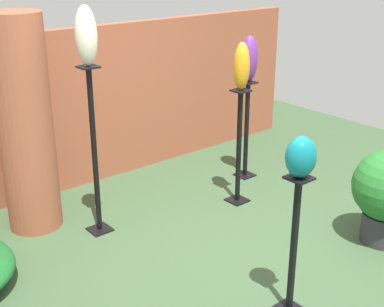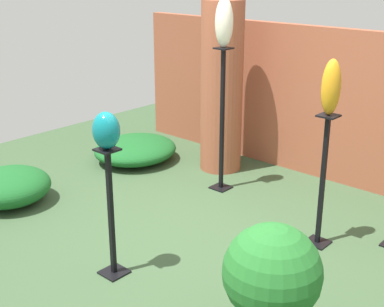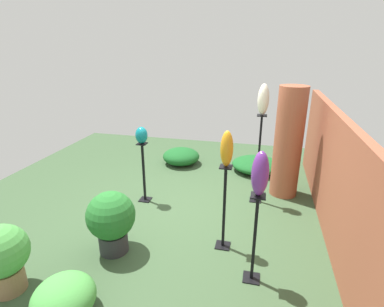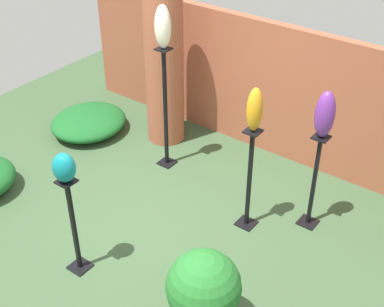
{
  "view_description": "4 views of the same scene",
  "coord_description": "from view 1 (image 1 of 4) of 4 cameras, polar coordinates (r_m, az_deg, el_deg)",
  "views": [
    {
      "loc": [
        -2.89,
        -2.79,
        2.51
      ],
      "look_at": [
        -0.28,
        0.34,
        0.92
      ],
      "focal_mm": 50.0,
      "sensor_mm": 36.0,
      "label": 1
    },
    {
      "loc": [
        2.73,
        -3.13,
        2.39
      ],
      "look_at": [
        -0.1,
        0.0,
        0.87
      ],
      "focal_mm": 50.0,
      "sensor_mm": 36.0,
      "label": 2
    },
    {
      "loc": [
        4.2,
        1.2,
        2.63
      ],
      "look_at": [
        -0.09,
        0.15,
        1.03
      ],
      "focal_mm": 28.0,
      "sensor_mm": 36.0,
      "label": 3
    },
    {
      "loc": [
        2.9,
        -3.13,
        3.92
      ],
      "look_at": [
        0.28,
        0.37,
        0.98
      ],
      "focal_mm": 50.0,
      "sensor_mm": 36.0,
      "label": 4
    }
  ],
  "objects": [
    {
      "name": "ground_plane",
      "position": [
        4.74,
        5.34,
        -10.76
      ],
      "size": [
        8.0,
        8.0,
        0.0
      ],
      "primitive_type": "plane",
      "color": "#385133"
    },
    {
      "name": "brick_wall_back",
      "position": [
        6.04,
        -9.64,
        5.2
      ],
      "size": [
        5.6,
        0.12,
        1.73
      ],
      "primitive_type": "cube",
      "color": "#9E5138",
      "rests_on": "ground"
    },
    {
      "name": "brick_pillar",
      "position": [
        5.03,
        -17.36,
        2.84
      ],
      "size": [
        0.49,
        0.49,
        2.0
      ],
      "primitive_type": "cylinder",
      "color": "#9E5138",
      "rests_on": "ground"
    },
    {
      "name": "pedestal_ivory",
      "position": [
        4.86,
        -10.32,
        -0.55
      ],
      "size": [
        0.2,
        0.2,
        1.57
      ],
      "color": "black",
      "rests_on": "ground"
    },
    {
      "name": "pedestal_teal",
      "position": [
        3.89,
        10.74,
        -10.4
      ],
      "size": [
        0.2,
        0.2,
        1.08
      ],
      "color": "black",
      "rests_on": "ground"
    },
    {
      "name": "pedestal_violet",
      "position": [
        6.1,
        5.81,
        2.06
      ],
      "size": [
        0.2,
        0.2,
        1.12
      ],
      "color": "black",
      "rests_on": "ground"
    },
    {
      "name": "pedestal_amber",
      "position": [
        5.45,
        5.0,
        0.14
      ],
      "size": [
        0.2,
        0.2,
        1.2
      ],
      "color": "black",
      "rests_on": "ground"
    },
    {
      "name": "art_vase_ivory",
      "position": [
        4.58,
        -11.23,
        12.22
      ],
      "size": [
        0.19,
        0.18,
        0.5
      ],
      "primitive_type": "ellipsoid",
      "color": "beige",
      "rests_on": "pedestal_ivory"
    },
    {
      "name": "art_vase_teal",
      "position": [
        3.56,
        11.53,
        -0.37
      ],
      "size": [
        0.22,
        0.2,
        0.28
      ],
      "primitive_type": "ellipsoid",
      "color": "#0F727A",
      "rests_on": "pedestal_teal"
    },
    {
      "name": "art_vase_violet",
      "position": [
        5.87,
        6.12,
        10.0
      ],
      "size": [
        0.2,
        0.18,
        0.5
      ],
      "primitive_type": "ellipsoid",
      "color": "#6B2D8C",
      "rests_on": "pedestal_violet"
    },
    {
      "name": "art_vase_amber",
      "position": [
        5.2,
        5.32,
        9.25
      ],
      "size": [
        0.16,
        0.16,
        0.46
      ],
      "primitive_type": "ellipsoid",
      "color": "orange",
      "rests_on": "pedestal_amber"
    }
  ]
}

